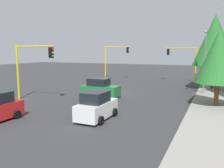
% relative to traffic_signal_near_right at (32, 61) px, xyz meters
% --- Properties ---
extents(ground_plane, '(120.00, 120.00, 0.00)m').
position_rel_traffic_signal_near_right_xyz_m(ground_plane, '(-6.00, 5.64, -3.78)').
color(ground_plane, '#353538').
extents(sidewalk_kerb, '(80.00, 4.00, 0.15)m').
position_rel_traffic_signal_near_right_xyz_m(sidewalk_kerb, '(-11.00, 16.14, -3.70)').
color(sidewalk_kerb, gray).
rests_on(sidewalk_kerb, ground).
extents(lane_arrow_near, '(2.40, 1.10, 1.10)m').
position_rel_traffic_signal_near_right_xyz_m(lane_arrow_near, '(5.51, 2.64, -3.77)').
color(lane_arrow_near, silver).
rests_on(lane_arrow_near, ground).
extents(traffic_signal_near_right, '(0.36, 4.59, 5.32)m').
position_rel_traffic_signal_near_right_xyz_m(traffic_signal_near_right, '(0.00, 0.00, 0.00)').
color(traffic_signal_near_right, yellow).
rests_on(traffic_signal_near_right, ground).
extents(traffic_signal_far_right, '(0.36, 4.59, 5.63)m').
position_rel_traffic_signal_near_right_xyz_m(traffic_signal_far_right, '(-20.00, -0.05, 0.21)').
color(traffic_signal_far_right, yellow).
rests_on(traffic_signal_far_right, ground).
extents(traffic_signal_far_left, '(0.36, 4.59, 5.34)m').
position_rel_traffic_signal_near_right_xyz_m(traffic_signal_far_left, '(-20.00, 11.28, 0.01)').
color(traffic_signal_far_left, yellow).
rests_on(traffic_signal_far_left, ground).
extents(street_lamp_curbside, '(2.15, 0.28, 7.00)m').
position_rel_traffic_signal_near_right_xyz_m(street_lamp_curbside, '(-9.61, 14.84, 0.57)').
color(street_lamp_curbside, slate).
rests_on(street_lamp_curbside, ground).
extents(tree_roadside_near, '(3.63, 3.63, 6.61)m').
position_rel_traffic_signal_near_right_xyz_m(tree_roadside_near, '(-4.00, 16.14, 0.55)').
color(tree_roadside_near, brown).
rests_on(tree_roadside_near, ground).
extents(tree_roadside_mid, '(5.02, 5.02, 9.20)m').
position_rel_traffic_signal_near_right_xyz_m(tree_roadside_mid, '(-14.00, 15.64, 2.28)').
color(tree_roadside_mid, brown).
rests_on(tree_roadside_mid, ground).
extents(tree_roadside_far, '(3.55, 3.55, 6.45)m').
position_rel_traffic_signal_near_right_xyz_m(tree_roadside_far, '(-24.00, 15.14, 0.44)').
color(tree_roadside_far, brown).
rests_on(tree_roadside_far, ground).
extents(car_green, '(2.08, 3.87, 1.98)m').
position_rel_traffic_signal_near_right_xyz_m(car_green, '(-4.00, 5.17, -2.88)').
color(car_green, '#1E7238').
rests_on(car_green, ground).
extents(car_white, '(3.66, 1.96, 1.98)m').
position_rel_traffic_signal_near_right_xyz_m(car_white, '(3.16, 8.54, -2.88)').
color(car_white, white).
rests_on(car_white, ground).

